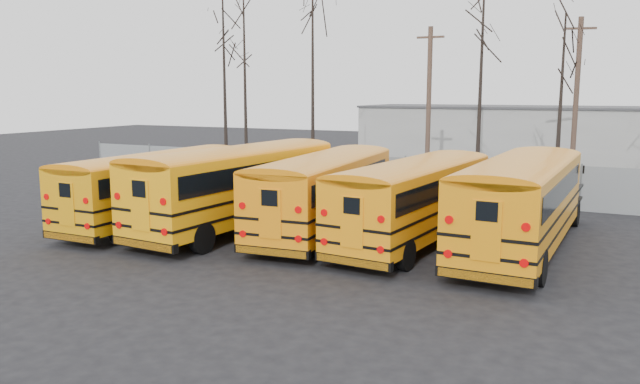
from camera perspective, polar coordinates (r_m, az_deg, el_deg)
The scene contains 15 objects.
ground at distance 20.27m, azimuth -2.85°, elevation -5.70°, with size 120.00×120.00×0.00m, color black.
fence at distance 30.96m, azimuth 7.78°, elevation 1.29°, with size 40.00×0.04×2.00m, color gray.
distant_building at distance 49.86m, azimuth 17.14°, elevation 5.08°, with size 22.00×8.00×4.00m, color #AFB0AA.
bus_a at distance 25.32m, azimuth -14.51°, elevation 0.93°, with size 2.40×10.37×2.90m.
bus_b at distance 23.80m, azimuth -7.20°, elevation 1.10°, with size 3.60×11.69×3.22m.
bus_c at distance 22.88m, azimuth 0.60°, elevation 0.53°, with size 3.26×10.89×3.01m.
bus_d at distance 21.65m, azimuth 8.85°, elevation -0.16°, with size 3.46×10.72×2.95m.
bus_e at distance 21.27m, azimuth 18.03°, elevation -0.33°, with size 3.04×11.40×3.16m.
utility_pole_left at distance 36.38m, azimuth 9.91°, elevation 7.97°, with size 1.56×0.27×8.80m.
utility_pole_right at distance 36.97m, azimuth 22.36°, elevation 7.71°, with size 1.61×0.51×9.15m.
tree_0 at distance 42.39m, azimuth -8.73°, elevation 10.42°, with size 0.26×0.26×12.41m, color black.
tree_1 at distance 36.77m, azimuth -6.88°, elevation 10.05°, with size 0.26×0.26×11.61m, color black.
tree_2 at distance 36.76m, azimuth -0.67°, elevation 11.05°, with size 0.26×0.26×12.81m, color black.
tree_3 at distance 35.44m, azimuth 14.48°, elevation 10.02°, with size 0.26×0.26×11.80m, color black.
tree_4 at distance 34.43m, azimuth 21.13°, elevation 7.50°, with size 0.26×0.26×9.12m, color black.
Camera 1 is at (9.36, -17.21, 5.19)m, focal length 35.00 mm.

